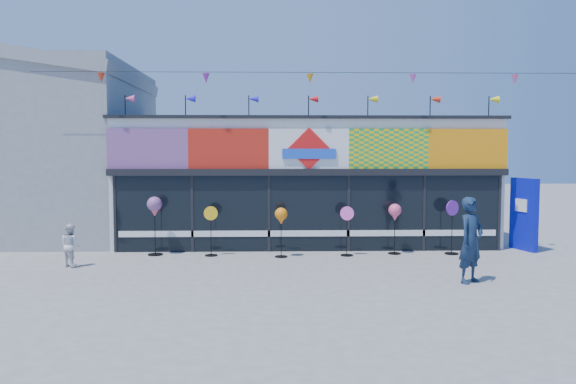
{
  "coord_description": "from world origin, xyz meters",
  "views": [
    {
      "loc": [
        -1.06,
        -13.39,
        2.98
      ],
      "look_at": [
        -0.66,
        2.0,
        1.9
      ],
      "focal_mm": 35.0,
      "sensor_mm": 36.0,
      "label": 1
    }
  ],
  "objects_px": {
    "spinner_0": "(155,208)",
    "adult_man": "(471,240)",
    "spinner_3": "(347,230)",
    "spinner_1": "(211,230)",
    "blue_sign": "(524,214)",
    "spinner_4": "(395,214)",
    "spinner_5": "(452,226)",
    "child": "(71,245)",
    "spinner_2": "(281,218)"
  },
  "relations": [
    {
      "from": "spinner_3",
      "to": "child",
      "type": "distance_m",
      "value": 7.56
    },
    {
      "from": "spinner_0",
      "to": "spinner_5",
      "type": "distance_m",
      "value": 8.71
    },
    {
      "from": "adult_man",
      "to": "spinner_1",
      "type": "bearing_deg",
      "value": 114.2
    },
    {
      "from": "adult_man",
      "to": "child",
      "type": "relative_size",
      "value": 1.73
    },
    {
      "from": "blue_sign",
      "to": "spinner_3",
      "type": "relative_size",
      "value": 1.54
    },
    {
      "from": "spinner_0",
      "to": "child",
      "type": "bearing_deg",
      "value": -138.98
    },
    {
      "from": "spinner_0",
      "to": "spinner_3",
      "type": "relative_size",
      "value": 1.19
    },
    {
      "from": "spinner_0",
      "to": "adult_man",
      "type": "distance_m",
      "value": 8.79
    },
    {
      "from": "spinner_2",
      "to": "spinner_4",
      "type": "distance_m",
      "value": 3.37
    },
    {
      "from": "spinner_2",
      "to": "spinner_5",
      "type": "height_order",
      "value": "spinner_5"
    },
    {
      "from": "spinner_1",
      "to": "spinner_5",
      "type": "height_order",
      "value": "spinner_5"
    },
    {
      "from": "spinner_3",
      "to": "adult_man",
      "type": "bearing_deg",
      "value": -55.16
    },
    {
      "from": "blue_sign",
      "to": "spinner_1",
      "type": "distance_m",
      "value": 9.5
    },
    {
      "from": "blue_sign",
      "to": "child",
      "type": "distance_m",
      "value": 13.16
    },
    {
      "from": "spinner_4",
      "to": "spinner_5",
      "type": "xyz_separation_m",
      "value": [
        1.68,
        -0.08,
        -0.35
      ]
    },
    {
      "from": "blue_sign",
      "to": "spinner_1",
      "type": "xyz_separation_m",
      "value": [
        -9.46,
        -0.72,
        -0.35
      ]
    },
    {
      "from": "spinner_1",
      "to": "spinner_4",
      "type": "bearing_deg",
      "value": 1.76
    },
    {
      "from": "blue_sign",
      "to": "spinner_3",
      "type": "distance_m",
      "value": 5.6
    },
    {
      "from": "spinner_0",
      "to": "adult_man",
      "type": "bearing_deg",
      "value": -24.88
    },
    {
      "from": "spinner_1",
      "to": "adult_man",
      "type": "height_order",
      "value": "adult_man"
    },
    {
      "from": "spinner_5",
      "to": "adult_man",
      "type": "bearing_deg",
      "value": -101.35
    },
    {
      "from": "spinner_0",
      "to": "spinner_3",
      "type": "xyz_separation_m",
      "value": [
        5.57,
        -0.26,
        -0.61
      ]
    },
    {
      "from": "spinner_1",
      "to": "spinner_3",
      "type": "height_order",
      "value": "spinner_1"
    },
    {
      "from": "spinner_1",
      "to": "spinner_3",
      "type": "xyz_separation_m",
      "value": [
        3.93,
        -0.09,
        -0.0
      ]
    },
    {
      "from": "blue_sign",
      "to": "spinner_5",
      "type": "bearing_deg",
      "value": 179.36
    },
    {
      "from": "spinner_5",
      "to": "blue_sign",
      "type": "bearing_deg",
      "value": 14.7
    },
    {
      "from": "spinner_4",
      "to": "adult_man",
      "type": "height_order",
      "value": "adult_man"
    },
    {
      "from": "spinner_0",
      "to": "spinner_5",
      "type": "xyz_separation_m",
      "value": [
        8.69,
        -0.08,
        -0.53
      ]
    },
    {
      "from": "spinner_0",
      "to": "spinner_5",
      "type": "bearing_deg",
      "value": -0.51
    },
    {
      "from": "adult_man",
      "to": "spinner_0",
      "type": "bearing_deg",
      "value": 118.48
    },
    {
      "from": "spinner_1",
      "to": "spinner_4",
      "type": "height_order",
      "value": "spinner_4"
    },
    {
      "from": "spinner_5",
      "to": "spinner_4",
      "type": "bearing_deg",
      "value": 177.4
    },
    {
      "from": "spinner_1",
      "to": "adult_man",
      "type": "xyz_separation_m",
      "value": [
        6.32,
        -3.53,
        0.22
      ]
    },
    {
      "from": "spinner_3",
      "to": "spinner_4",
      "type": "xyz_separation_m",
      "value": [
        1.44,
        0.25,
        0.43
      ]
    },
    {
      "from": "spinner_5",
      "to": "adult_man",
      "type": "xyz_separation_m",
      "value": [
        -0.73,
        -3.62,
        0.15
      ]
    },
    {
      "from": "spinner_3",
      "to": "blue_sign",
      "type": "bearing_deg",
      "value": 8.35
    },
    {
      "from": "child",
      "to": "adult_man",
      "type": "bearing_deg",
      "value": -158.5
    },
    {
      "from": "spinner_4",
      "to": "child",
      "type": "distance_m",
      "value": 9.04
    },
    {
      "from": "spinner_4",
      "to": "spinner_5",
      "type": "relative_size",
      "value": 0.94
    },
    {
      "from": "blue_sign",
      "to": "spinner_4",
      "type": "bearing_deg",
      "value": 172.41
    },
    {
      "from": "spinner_0",
      "to": "child",
      "type": "height_order",
      "value": "spinner_0"
    },
    {
      "from": "child",
      "to": "spinner_2",
      "type": "bearing_deg",
      "value": -134.32
    },
    {
      "from": "spinner_4",
      "to": "spinner_5",
      "type": "height_order",
      "value": "spinner_5"
    },
    {
      "from": "spinner_1",
      "to": "spinner_5",
      "type": "distance_m",
      "value": 7.05
    },
    {
      "from": "spinner_2",
      "to": "blue_sign",
      "type": "bearing_deg",
      "value": 7.45
    },
    {
      "from": "blue_sign",
      "to": "spinner_1",
      "type": "bearing_deg",
      "value": 169.02
    },
    {
      "from": "blue_sign",
      "to": "spinner_3",
      "type": "xyz_separation_m",
      "value": [
        -5.53,
        -0.81,
        -0.35
      ]
    },
    {
      "from": "adult_man",
      "to": "spinner_2",
      "type": "bearing_deg",
      "value": 106.03
    },
    {
      "from": "spinner_1",
      "to": "child",
      "type": "relative_size",
      "value": 1.27
    },
    {
      "from": "spinner_2",
      "to": "spinner_1",
      "type": "bearing_deg",
      "value": 172.92
    }
  ]
}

